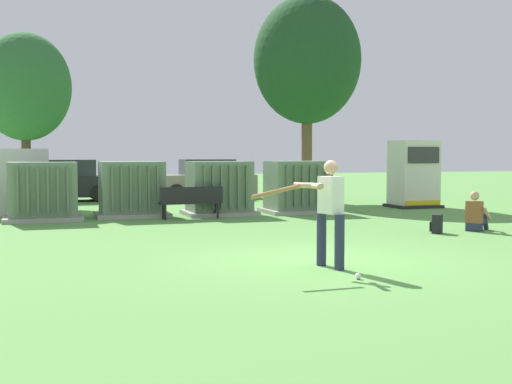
# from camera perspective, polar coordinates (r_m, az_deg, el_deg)

# --- Properties ---
(ground_plane) EXTENTS (96.00, 96.00, 0.00)m
(ground_plane) POSITION_cam_1_polar(r_m,az_deg,el_deg) (11.38, 5.82, -6.00)
(ground_plane) COLOR #5B9947
(transformer_west) EXTENTS (2.10, 1.70, 1.62)m
(transformer_west) POSITION_cam_1_polar(r_m,az_deg,el_deg) (19.10, -18.04, 0.00)
(transformer_west) COLOR #9E9B93
(transformer_west) RESTS_ON ground
(transformer_mid_west) EXTENTS (2.10, 1.70, 1.62)m
(transformer_mid_west) POSITION_cam_1_polar(r_m,az_deg,el_deg) (19.59, -10.75, 0.19)
(transformer_mid_west) COLOR #9E9B93
(transformer_mid_west) RESTS_ON ground
(transformer_mid_east) EXTENTS (2.10, 1.70, 1.62)m
(transformer_mid_east) POSITION_cam_1_polar(r_m,az_deg,el_deg) (19.84, -3.23, 0.28)
(transformer_mid_east) COLOR #9E9B93
(transformer_mid_east) RESTS_ON ground
(transformer_east) EXTENTS (2.10, 1.70, 1.62)m
(transformer_east) POSITION_cam_1_polar(r_m,az_deg,el_deg) (20.55, 3.62, 0.38)
(transformer_east) COLOR #9E9B93
(transformer_east) RESTS_ON ground
(generator_enclosure) EXTENTS (1.60, 1.40, 2.30)m
(generator_enclosure) POSITION_cam_1_polar(r_m,az_deg,el_deg) (23.23, 13.53, 1.50)
(generator_enclosure) COLOR #262626
(generator_enclosure) RESTS_ON ground
(park_bench) EXTENTS (1.81, 0.47, 0.92)m
(park_bench) POSITION_cam_1_polar(r_m,az_deg,el_deg) (18.67, -5.65, -0.70)
(park_bench) COLOR black
(park_bench) RESTS_ON ground
(batter) EXTENTS (1.61, 0.76, 1.74)m
(batter) POSITION_cam_1_polar(r_m,az_deg,el_deg) (10.60, 6.25, -1.38)
(batter) COLOR #282D4C
(batter) RESTS_ON ground
(sports_ball) EXTENTS (0.09, 0.09, 0.09)m
(sports_ball) POSITION_cam_1_polar(r_m,az_deg,el_deg) (9.83, 8.86, -7.25)
(sports_ball) COLOR white
(sports_ball) RESTS_ON ground
(seated_spectator) EXTENTS (0.78, 0.68, 0.96)m
(seated_spectator) POSITION_cam_1_polar(r_m,az_deg,el_deg) (16.55, 18.57, -1.93)
(seated_spectator) COLOR #282D4C
(seated_spectator) RESTS_ON ground
(backpack) EXTENTS (0.38, 0.38, 0.44)m
(backpack) POSITION_cam_1_polar(r_m,az_deg,el_deg) (15.80, 15.44, -2.71)
(backpack) COLOR black
(backpack) RESTS_ON ground
(tree_left) EXTENTS (3.19, 3.19, 6.10)m
(tree_left) POSITION_cam_1_polar(r_m,az_deg,el_deg) (24.66, -19.45, 8.59)
(tree_left) COLOR #4C3828
(tree_left) RESTS_ON ground
(tree_center_left) EXTENTS (4.17, 4.17, 7.97)m
(tree_center_left) POSITION_cam_1_polar(r_m,az_deg,el_deg) (26.00, 4.47, 11.33)
(tree_center_left) COLOR brown
(tree_center_left) RESTS_ON ground
(parked_car_leftmost) EXTENTS (4.23, 1.98, 1.62)m
(parked_car_leftmost) POSITION_cam_1_polar(r_m,az_deg,el_deg) (26.59, -16.36, 0.85)
(parked_car_leftmost) COLOR black
(parked_car_leftmost) RESTS_ON ground
(parked_car_left_of_center) EXTENTS (4.22, 1.95, 1.62)m
(parked_car_left_of_center) POSITION_cam_1_polar(r_m,az_deg,el_deg) (27.39, -4.50, 1.04)
(parked_car_left_of_center) COLOR gray
(parked_car_left_of_center) RESTS_ON ground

